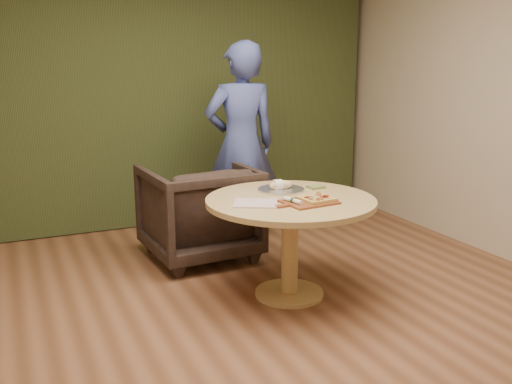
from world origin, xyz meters
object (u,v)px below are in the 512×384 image
at_px(pizza_paddle, 308,202).
at_px(flatbread_pizza, 316,199).
at_px(serving_tray, 281,190).
at_px(armchair, 199,207).
at_px(bread_roll, 280,185).
at_px(person_standing, 241,144).
at_px(pedestal_table, 290,217).
at_px(cutlery_roll, 293,200).

xyz_separation_m(pizza_paddle, flatbread_pizza, (0.07, -0.00, 0.02)).
bearing_deg(serving_tray, pizza_paddle, -90.37).
xyz_separation_m(pizza_paddle, serving_tray, (0.00, 0.42, -0.00)).
bearing_deg(armchair, bread_roll, 111.15).
distance_m(flatbread_pizza, serving_tray, 0.43).
relative_size(flatbread_pizza, serving_tray, 0.68).
bearing_deg(armchair, person_standing, -155.82).
bearing_deg(armchair, serving_tray, 111.65).
bearing_deg(serving_tray, pedestal_table, -100.79).
bearing_deg(cutlery_roll, pizza_paddle, -18.70).
bearing_deg(person_standing, bread_roll, 87.25).
distance_m(armchair, person_standing, 0.76).
xyz_separation_m(bread_roll, person_standing, (0.14, 1.10, 0.15)).
relative_size(armchair, person_standing, 0.49).
bearing_deg(armchair, flatbread_pizza, 106.25).
xyz_separation_m(flatbread_pizza, serving_tray, (-0.06, 0.43, -0.02)).
height_order(bread_roll, person_standing, person_standing).
bearing_deg(cutlery_roll, bread_roll, 60.82).
bearing_deg(serving_tray, armchair, 115.29).
bearing_deg(armchair, pedestal_table, 104.00).
height_order(pedestal_table, flatbread_pizza, flatbread_pizza).
distance_m(pizza_paddle, person_standing, 1.54).
bearing_deg(flatbread_pizza, serving_tray, 98.44).
bearing_deg(bread_roll, flatbread_pizza, -80.40).
bearing_deg(cutlery_roll, serving_tray, 59.68).
distance_m(cutlery_roll, serving_tray, 0.43).
height_order(flatbread_pizza, armchair, armchair).
distance_m(pedestal_table, bread_roll, 0.31).
distance_m(pizza_paddle, cutlery_roll, 0.12).
relative_size(flatbread_pizza, cutlery_roll, 1.22).
xyz_separation_m(cutlery_roll, bread_roll, (0.11, 0.42, 0.01)).
bearing_deg(flatbread_pizza, bread_roll, 99.60).
relative_size(pedestal_table, pizza_paddle, 2.68).
bearing_deg(pedestal_table, armchair, 107.63).
height_order(pizza_paddle, serving_tray, serving_tray).
relative_size(pedestal_table, cutlery_roll, 6.25).
relative_size(flatbread_pizza, bread_roll, 1.25).
distance_m(cutlery_roll, bread_roll, 0.43).
relative_size(serving_tray, armchair, 0.39).
xyz_separation_m(cutlery_roll, serving_tray, (0.12, 0.42, -0.02)).
bearing_deg(cutlery_roll, armchair, 87.80).
xyz_separation_m(cutlery_roll, person_standing, (0.24, 1.51, 0.17)).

